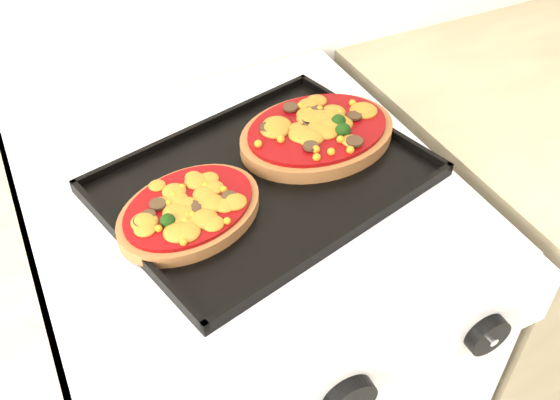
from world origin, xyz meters
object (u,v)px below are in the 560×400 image
stove (251,364)px  baking_tray (265,178)px  pizza_left (189,209)px  pizza_right (317,132)px

stove → baking_tray: (0.03, -0.01, 0.47)m
baking_tray → pizza_left: (-0.12, -0.03, 0.01)m
pizza_right → stove: bearing=-166.9°
stove → pizza_left: size_ratio=4.42×
stove → pizza_left: bearing=-156.1°
pizza_left → pizza_right: bearing=17.5°
pizza_right → pizza_left: bearing=-162.5°
baking_tray → pizza_right: 0.12m
pizza_right → baking_tray: bearing=-157.7°
baking_tray → stove: bearing=144.5°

